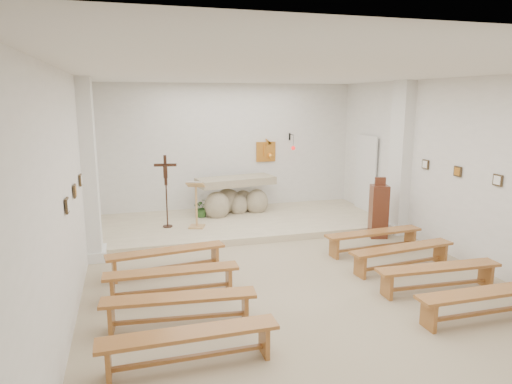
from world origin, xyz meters
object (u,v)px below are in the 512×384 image
object	(u,v)px
lectern	(196,204)
bench_left_third	(180,303)
donation_pedestal	(379,211)
bench_right_fourth	(485,298)
bench_right_third	(438,272)
bench_right_second	(402,252)
bench_left_fourth	(190,340)
bench_left_second	(172,276)
altar	(235,198)
bench_right_front	(374,237)
bench_left_front	(166,256)
crucifix_stand	(166,186)

from	to	relation	value
lectern	bench_left_third	world-z (taller)	lectern
donation_pedestal	bench_right_fourth	distance (m)	4.03
bench_right_third	donation_pedestal	bearing A→B (deg)	80.26
bench_right_third	bench_right_fourth	distance (m)	1.02
bench_right_second	bench_left_third	size ratio (longest dim) A/B	1.00
bench_right_third	bench_right_fourth	xyz separation A→B (m)	(0.00, -1.02, 0.00)
bench_right_second	bench_left_fourth	size ratio (longest dim) A/B	1.01
donation_pedestal	bench_left_second	size ratio (longest dim) A/B	0.65
altar	donation_pedestal	xyz separation A→B (m)	(2.74, -2.50, 0.06)
bench_left_third	bench_right_third	xyz separation A→B (m)	(4.18, 0.00, 0.00)
bench_right_front	bench_left_third	bearing A→B (deg)	-158.41
bench_right_third	bench_right_fourth	size ratio (longest dim) A/B	1.01
lectern	bench_left_fourth	world-z (taller)	lectern
bench_right_front	bench_right_second	distance (m)	1.02
bench_right_fourth	donation_pedestal	bearing A→B (deg)	80.90
bench_left_second	altar	bearing A→B (deg)	66.39
bench_left_front	bench_right_third	bearing A→B (deg)	-33.37
crucifix_stand	bench_right_third	world-z (taller)	crucifix_stand
bench_left_front	bench_left_fourth	world-z (taller)	same
bench_left_third	bench_right_fourth	bearing A→B (deg)	-7.89
donation_pedestal	bench_right_front	world-z (taller)	donation_pedestal
crucifix_stand	bench_right_fourth	xyz separation A→B (m)	(3.93, -5.59, -0.79)
bench_left_second	bench_right_fourth	world-z (taller)	same
bench_left_fourth	bench_left_front	bearing A→B (deg)	89.48
donation_pedestal	lectern	bearing A→B (deg)	176.49
bench_right_second	bench_left_second	bearing A→B (deg)	173.60
bench_right_second	bench_right_third	bearing A→B (deg)	-96.40
bench_right_second	bench_right_front	bearing A→B (deg)	83.60
donation_pedestal	bench_left_fourth	distance (m)	6.25
bench_right_front	bench_right_fourth	size ratio (longest dim) A/B	1.01
bench_right_third	bench_left_third	bearing A→B (deg)	-177.41
bench_right_front	bench_right_third	size ratio (longest dim) A/B	1.00
crucifix_stand	bench_right_front	xyz separation A→B (m)	(3.93, -2.54, -0.79)
bench_left_front	bench_left_fourth	size ratio (longest dim) A/B	1.01
bench_left_front	bench_left_fourth	xyz separation A→B (m)	(0.00, -3.05, 0.00)
lectern	bench_right_fourth	bearing A→B (deg)	-37.70
crucifix_stand	donation_pedestal	size ratio (longest dim) A/B	1.22
lectern	donation_pedestal	size ratio (longest dim) A/B	0.81
donation_pedestal	bench_left_front	xyz separation A→B (m)	(-4.82, -0.92, -0.27)
donation_pedestal	bench_right_third	size ratio (longest dim) A/B	0.65
bench_right_second	bench_right_fourth	distance (m)	2.03
bench_left_fourth	bench_right_front	bearing A→B (deg)	35.59
altar	bench_left_second	xyz separation A→B (m)	(-2.08, -4.43, -0.21)
bench_left_second	donation_pedestal	bearing A→B (deg)	23.39
bench_left_front	bench_right_second	world-z (taller)	same
donation_pedestal	bench_right_third	xyz separation A→B (m)	(-0.65, -2.95, -0.27)
bench_left_fourth	donation_pedestal	bearing A→B (deg)	38.93
bench_left_front	bench_right_front	world-z (taller)	same
crucifix_stand	bench_right_front	bearing A→B (deg)	-22.12
bench_right_front	bench_left_third	distance (m)	4.64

